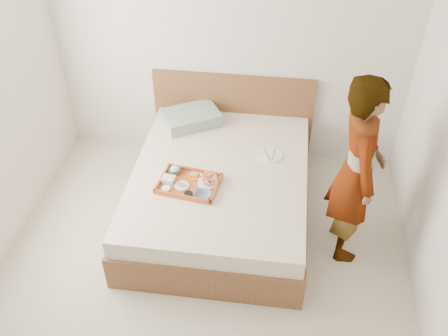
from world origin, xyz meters
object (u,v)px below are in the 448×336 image
tray (189,183)px  person (357,171)px  bed (220,192)px  dinner_plate (270,155)px

tray → person: (1.37, -0.01, 0.30)m
bed → tray: bearing=-135.7°
bed → tray: tray is taller
bed → person: person is taller
bed → person: bearing=-11.8°
bed → dinner_plate: bearing=32.9°
tray → dinner_plate: tray is taller
bed → person: size_ratio=1.17×
bed → dinner_plate: size_ratio=8.67×
tray → dinner_plate: 0.84m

